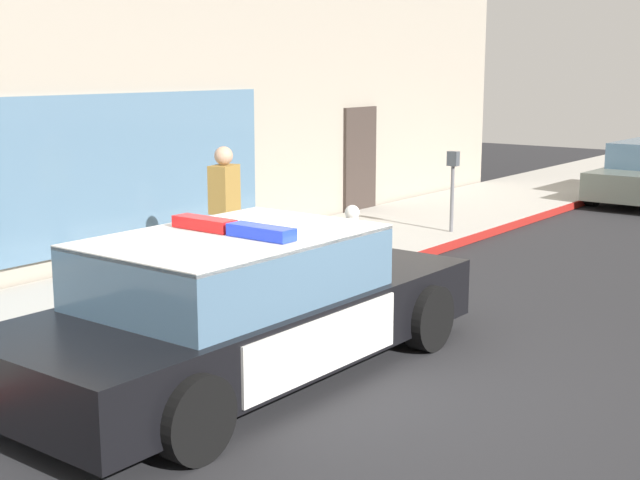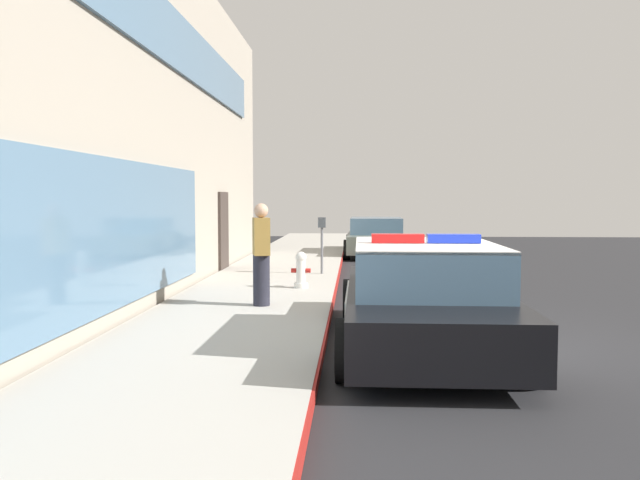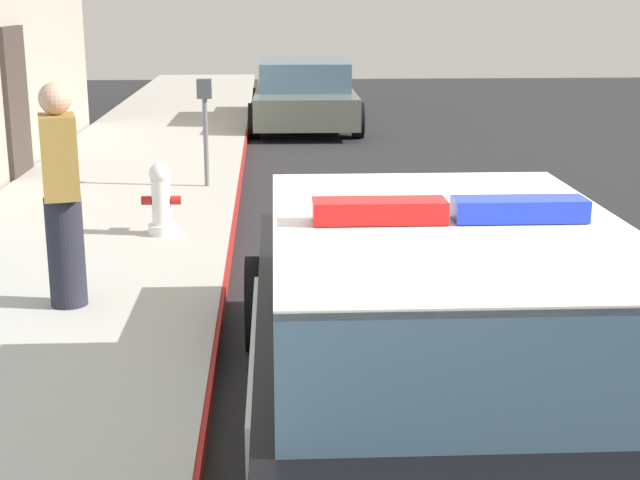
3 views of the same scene
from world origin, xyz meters
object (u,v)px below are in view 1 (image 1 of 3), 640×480
object	(u,v)px
fire_hydrant	(352,230)
pedestrian_on_sidewalk	(225,212)
police_cruiser	(244,306)
parking_meter	(453,176)

from	to	relation	value
fire_hydrant	pedestrian_on_sidewalk	xyz separation A→B (m)	(-2.19, 0.48, 0.51)
police_cruiser	fire_hydrant	distance (m)	4.95
police_cruiser	parking_meter	size ratio (longest dim) A/B	3.76
pedestrian_on_sidewalk	fire_hydrant	bearing A→B (deg)	63.82
police_cruiser	parking_meter	bearing A→B (deg)	13.84
fire_hydrant	pedestrian_on_sidewalk	bearing A→B (deg)	167.62
fire_hydrant	pedestrian_on_sidewalk	size ratio (longest dim) A/B	0.42
parking_meter	police_cruiser	bearing A→B (deg)	-166.55
police_cruiser	parking_meter	world-z (taller)	police_cruiser
fire_hydrant	parking_meter	xyz separation A→B (m)	(2.44, -0.30, 0.58)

